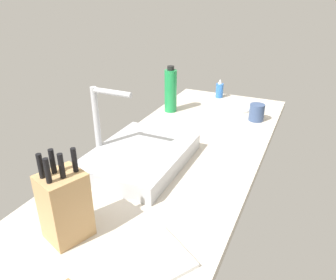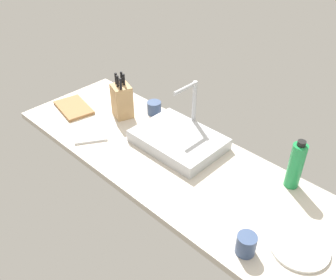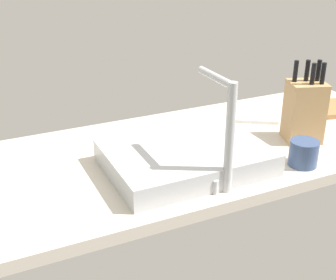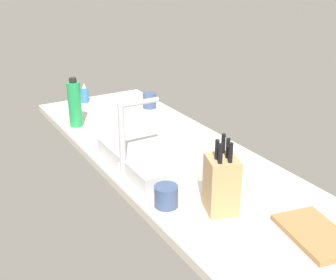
# 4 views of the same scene
# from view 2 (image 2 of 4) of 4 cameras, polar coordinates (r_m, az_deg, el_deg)

# --- Properties ---
(countertop_slab) EXTENTS (1.89, 0.63, 0.04)m
(countertop_slab) POSITION_cam_2_polar(r_m,az_deg,el_deg) (1.84, 0.69, -3.35)
(countertop_slab) COLOR beige
(countertop_slab) RESTS_ON ground
(sink_basin) EXTENTS (0.45, 0.32, 0.06)m
(sink_basin) POSITION_cam_2_polar(r_m,az_deg,el_deg) (1.90, 1.63, 0.02)
(sink_basin) COLOR #B7BABF
(sink_basin) RESTS_ON countertop_slab
(faucet) EXTENTS (0.06, 0.17, 0.30)m
(faucet) POSITION_cam_2_polar(r_m,az_deg,el_deg) (1.93, 3.78, 5.77)
(faucet) COLOR #B7BABF
(faucet) RESTS_ON countertop_slab
(knife_block) EXTENTS (0.14, 0.13, 0.26)m
(knife_block) POSITION_cam_2_polar(r_m,az_deg,el_deg) (2.12, -7.21, 6.15)
(knife_block) COLOR tan
(knife_block) RESTS_ON countertop_slab
(cutting_board) EXTENTS (0.28, 0.21, 0.02)m
(cutting_board) POSITION_cam_2_polar(r_m,az_deg,el_deg) (2.29, -14.51, 4.92)
(cutting_board) COLOR #9E7042
(cutting_board) RESTS_ON countertop_slab
(water_bottle) EXTENTS (0.07, 0.07, 0.25)m
(water_bottle) POSITION_cam_2_polar(r_m,az_deg,el_deg) (1.70, 19.32, -3.76)
(water_bottle) COLOR #1E8E47
(water_bottle) RESTS_ON countertop_slab
(dinner_plate) EXTENTS (0.23, 0.23, 0.01)m
(dinner_plate) POSITION_cam_2_polar(r_m,az_deg,el_deg) (1.53, 19.82, -15.43)
(dinner_plate) COLOR white
(dinner_plate) RESTS_ON countertop_slab
(dish_towel) EXTENTS (0.24, 0.24, 0.01)m
(dish_towel) POSITION_cam_2_polar(r_m,az_deg,el_deg) (2.04, -12.06, 1.09)
(dish_towel) COLOR white
(dish_towel) RESTS_ON countertop_slab
(coffee_mug) EXTENTS (0.08, 0.08, 0.09)m
(coffee_mug) POSITION_cam_2_polar(r_m,az_deg,el_deg) (1.44, 12.09, -15.65)
(coffee_mug) COLOR #384C75
(coffee_mug) RESTS_ON countertop_slab
(ceramic_cup) EXTENTS (0.08, 0.08, 0.08)m
(ceramic_cup) POSITION_cam_2_polar(r_m,az_deg,el_deg) (2.16, -2.17, 5.05)
(ceramic_cup) COLOR #384C75
(ceramic_cup) RESTS_ON countertop_slab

